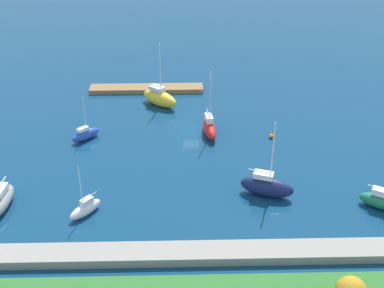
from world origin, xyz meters
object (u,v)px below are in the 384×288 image
object	(u,v)px
sailboat_navy_center_basin	(267,186)
mooring_buoy_orange	(271,136)
sailboat_white_inner_mooring	(85,208)
sailboat_green_mid_basin	(382,201)
sailboat_yellow_far_south	(160,98)
pier_dock	(147,89)
sailboat_red_by_breakwater	(209,128)
sailboat_gray_east_end	(0,201)
sailboat_blue_west_end	(86,134)

from	to	relation	value
sailboat_navy_center_basin	mooring_buoy_orange	bearing A→B (deg)	97.91
sailboat_white_inner_mooring	sailboat_navy_center_basin	size ratio (longest dim) A/B	0.66
sailboat_green_mid_basin	sailboat_navy_center_basin	world-z (taller)	sailboat_navy_center_basin
sailboat_yellow_far_south	sailboat_green_mid_basin	bearing A→B (deg)	-6.35
pier_dock	mooring_buoy_orange	world-z (taller)	pier_dock
sailboat_green_mid_basin	sailboat_red_by_breakwater	world-z (taller)	sailboat_red_by_breakwater
sailboat_yellow_far_south	sailboat_white_inner_mooring	bearing A→B (deg)	-65.30
sailboat_green_mid_basin	sailboat_white_inner_mooring	bearing A→B (deg)	-150.16
sailboat_gray_east_end	sailboat_white_inner_mooring	bearing A→B (deg)	87.91
pier_dock	sailboat_white_inner_mooring	size ratio (longest dim) A/B	2.93
pier_dock	sailboat_green_mid_basin	world-z (taller)	sailboat_green_mid_basin
sailboat_green_mid_basin	mooring_buoy_orange	xyz separation A→B (m)	(10.93, -17.88, -0.73)
sailboat_green_mid_basin	sailboat_yellow_far_south	size ratio (longest dim) A/B	0.74
sailboat_red_by_breakwater	sailboat_blue_west_end	bearing A→B (deg)	-95.21
sailboat_gray_east_end	sailboat_green_mid_basin	bearing A→B (deg)	94.30
sailboat_blue_west_end	sailboat_yellow_far_south	bearing A→B (deg)	3.34
sailboat_gray_east_end	sailboat_red_by_breakwater	bearing A→B (deg)	129.37
sailboat_red_by_breakwater	mooring_buoy_orange	distance (m)	9.64
sailboat_green_mid_basin	sailboat_gray_east_end	bearing A→B (deg)	-152.05
sailboat_green_mid_basin	sailboat_yellow_far_south	xyz separation A→B (m)	(28.45, -29.76, 0.39)
sailboat_navy_center_basin	sailboat_white_inner_mooring	bearing A→B (deg)	-152.00
sailboat_white_inner_mooring	mooring_buoy_orange	world-z (taller)	sailboat_white_inner_mooring
sailboat_green_mid_basin	sailboat_blue_west_end	bearing A→B (deg)	-175.47
sailboat_gray_east_end	sailboat_yellow_far_south	world-z (taller)	sailboat_yellow_far_south
sailboat_blue_west_end	mooring_buoy_orange	distance (m)	28.52
mooring_buoy_orange	sailboat_white_inner_mooring	bearing A→B (deg)	35.36
sailboat_navy_center_basin	mooring_buoy_orange	xyz separation A→B (m)	(-3.02, -14.84, -1.09)
pier_dock	sailboat_red_by_breakwater	bearing A→B (deg)	122.29
sailboat_blue_west_end	sailboat_gray_east_end	xyz separation A→B (m)	(7.97, 17.08, 0.23)
sailboat_yellow_far_south	mooring_buoy_orange	xyz separation A→B (m)	(-17.52, 11.88, -1.12)
pier_dock	sailboat_green_mid_basin	size ratio (longest dim) A/B	2.47
pier_dock	sailboat_red_by_breakwater	size ratio (longest dim) A/B	1.92
sailboat_yellow_far_south	sailboat_navy_center_basin	bearing A→B (deg)	-21.58
sailboat_white_inner_mooring	sailboat_red_by_breakwater	size ratio (longest dim) A/B	0.65
sailboat_blue_west_end	sailboat_yellow_far_south	size ratio (longest dim) A/B	0.64
pier_dock	sailboat_blue_west_end	size ratio (longest dim) A/B	2.88
pier_dock	mooring_buoy_orange	bearing A→B (deg)	138.18
sailboat_blue_west_end	pier_dock	bearing A→B (deg)	21.45
sailboat_yellow_far_south	sailboat_red_by_breakwater	distance (m)	13.32
sailboat_green_mid_basin	sailboat_yellow_far_south	bearing A→B (deg)	162.96
sailboat_blue_west_end	sailboat_green_mid_basin	xyz separation A→B (m)	(-39.44, 18.15, 0.17)
sailboat_yellow_far_south	mooring_buoy_orange	bearing A→B (deg)	5.79
mooring_buoy_orange	pier_dock	bearing A→B (deg)	-41.82
sailboat_green_mid_basin	sailboat_yellow_far_south	world-z (taller)	sailboat_yellow_far_south
sailboat_navy_center_basin	sailboat_green_mid_basin	bearing A→B (deg)	7.14
sailboat_green_mid_basin	sailboat_red_by_breakwater	bearing A→B (deg)	166.18
pier_dock	mooring_buoy_orange	xyz separation A→B (m)	(-20.12, 18.00, -0.05)
sailboat_blue_west_end	sailboat_green_mid_basin	size ratio (longest dim) A/B	0.86
sailboat_blue_west_end	mooring_buoy_orange	size ratio (longest dim) A/B	10.25
sailboat_blue_west_end	sailboat_yellow_far_south	world-z (taller)	sailboat_yellow_far_south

